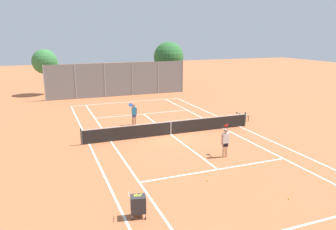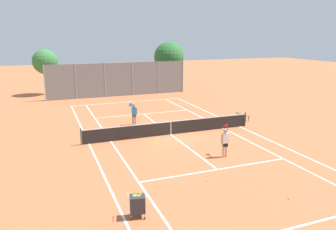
# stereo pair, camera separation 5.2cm
# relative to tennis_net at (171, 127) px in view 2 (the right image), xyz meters

# --- Properties ---
(ground_plane) EXTENTS (120.00, 120.00, 0.00)m
(ground_plane) POSITION_rel_tennis_net_xyz_m (0.00, 0.00, -0.51)
(ground_plane) COLOR #BC663D
(court_line_markings) EXTENTS (11.10, 23.90, 0.01)m
(court_line_markings) POSITION_rel_tennis_net_xyz_m (0.00, 0.00, -0.51)
(court_line_markings) COLOR white
(court_line_markings) RESTS_ON ground
(tennis_net) EXTENTS (12.00, 0.10, 1.07)m
(tennis_net) POSITION_rel_tennis_net_xyz_m (0.00, 0.00, 0.00)
(tennis_net) COLOR #474C47
(tennis_net) RESTS_ON ground
(ball_cart) EXTENTS (0.71, 0.60, 0.96)m
(ball_cart) POSITION_rel_tennis_net_xyz_m (-4.99, -9.21, 0.03)
(ball_cart) COLOR #2D2D33
(ball_cart) RESTS_ON ground
(player_near_side) EXTENTS (0.71, 0.72, 1.77)m
(player_near_side) POSITION_rel_tennis_net_xyz_m (1.25, -4.98, 0.42)
(player_near_side) COLOR #D8A884
(player_near_side) RESTS_ON ground
(player_far_left) EXTENTS (0.78, 0.71, 1.77)m
(player_far_left) POSITION_rel_tennis_net_xyz_m (-1.66, 3.33, 0.42)
(player_far_left) COLOR tan
(player_far_left) RESTS_ON ground
(loose_tennis_ball_0) EXTENTS (0.07, 0.07, 0.07)m
(loose_tennis_ball_0) POSITION_rel_tennis_net_xyz_m (1.23, -10.17, -0.48)
(loose_tennis_ball_0) COLOR #D1DB33
(loose_tennis_ball_0) RESTS_ON ground
(loose_tennis_ball_1) EXTENTS (0.07, 0.07, 0.07)m
(loose_tennis_ball_1) POSITION_rel_tennis_net_xyz_m (-1.11, -7.40, -0.48)
(loose_tennis_ball_1) COLOR #D1DB33
(loose_tennis_ball_1) RESTS_ON ground
(loose_tennis_ball_2) EXTENTS (0.07, 0.07, 0.07)m
(loose_tennis_ball_2) POSITION_rel_tennis_net_xyz_m (3.17, -1.28, -0.48)
(loose_tennis_ball_2) COLOR #D1DB33
(loose_tennis_ball_2) RESTS_ON ground
(courtside_bench) EXTENTS (0.36, 1.50, 0.47)m
(courtside_bench) POSITION_rel_tennis_net_xyz_m (6.94, 1.79, -0.10)
(courtside_bench) COLOR olive
(courtside_bench) RESTS_ON ground
(back_fence) EXTENTS (15.46, 0.08, 3.70)m
(back_fence) POSITION_rel_tennis_net_xyz_m (0.00, 15.52, 1.34)
(back_fence) COLOR gray
(back_fence) RESTS_ON ground
(tree_behind_left) EXTENTS (2.85, 2.75, 5.10)m
(tree_behind_left) POSITION_rel_tennis_net_xyz_m (-7.29, 19.35, 3.13)
(tree_behind_left) COLOR brown
(tree_behind_left) RESTS_ON ground
(tree_behind_right) EXTENTS (3.77, 3.77, 5.79)m
(tree_behind_right) POSITION_rel_tennis_net_xyz_m (7.32, 19.06, 3.26)
(tree_behind_right) COLOR brown
(tree_behind_right) RESTS_ON ground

